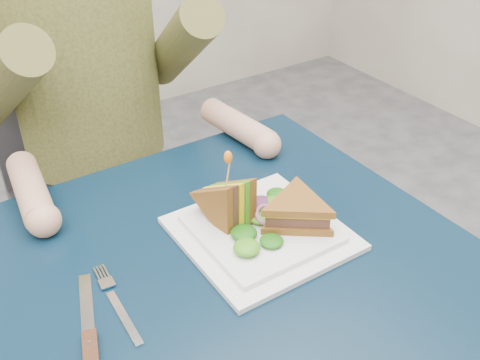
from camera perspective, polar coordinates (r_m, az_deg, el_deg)
table at (r=0.97m, az=-0.38°, el=-11.77°), size 0.75×0.75×0.73m
chair at (r=1.57m, az=-15.01°, el=1.80°), size 0.42×0.40×0.93m
diner at (r=1.31m, az=-15.67°, el=13.59°), size 0.54×0.59×0.74m
plate at (r=0.95m, az=2.16°, el=-5.27°), size 0.26×0.26×0.02m
sandwich_flat at (r=0.94m, az=5.82°, el=-3.18°), size 0.19×0.19×0.05m
sandwich_upright at (r=0.94m, az=-1.16°, el=-2.45°), size 0.08×0.13×0.13m
fork at (r=0.86m, az=-12.32°, el=-12.29°), size 0.03×0.18×0.01m
knife at (r=0.81m, az=-14.95°, el=-16.28°), size 0.08×0.22×0.02m
toothpick at (r=0.90m, az=-1.20°, el=0.83°), size 0.01×0.01×0.06m
toothpick_frill at (r=0.89m, az=-1.22°, el=2.34°), size 0.01×0.01×0.02m
lettuce_spill at (r=0.95m, az=2.09°, el=-3.86°), size 0.15×0.13×0.02m
onion_ring at (r=0.95m, az=2.76°, el=-3.57°), size 0.04×0.04×0.02m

